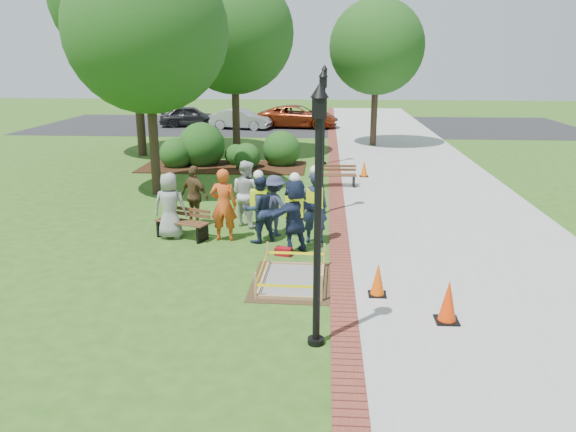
# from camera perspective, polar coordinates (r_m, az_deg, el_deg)

# --- Properties ---
(ground) EXTENTS (100.00, 100.00, 0.00)m
(ground) POSITION_cam_1_polar(r_m,az_deg,el_deg) (12.42, -2.69, -5.93)
(ground) COLOR #285116
(ground) RESTS_ON ground
(sidewalk) EXTENTS (6.00, 60.00, 0.02)m
(sidewalk) POSITION_cam_1_polar(r_m,az_deg,el_deg) (22.23, 13.24, 3.60)
(sidewalk) COLOR #9E9E99
(sidewalk) RESTS_ON ground
(brick_edging) EXTENTS (0.50, 60.00, 0.03)m
(brick_edging) POSITION_cam_1_polar(r_m,az_deg,el_deg) (21.93, 4.82, 3.82)
(brick_edging) COLOR maroon
(brick_edging) RESTS_ON ground
(mulch_bed) EXTENTS (7.00, 3.00, 0.05)m
(mulch_bed) POSITION_cam_1_polar(r_m,az_deg,el_deg) (24.28, -6.57, 4.98)
(mulch_bed) COLOR #381E0F
(mulch_bed) RESTS_ON ground
(parking_lot) EXTENTS (36.00, 12.00, 0.01)m
(parking_lot) POSITION_cam_1_polar(r_m,az_deg,el_deg) (38.74, 1.85, 9.19)
(parking_lot) COLOR black
(parking_lot) RESTS_ON ground
(wet_concrete_pad) EXTENTS (1.75, 2.34, 0.55)m
(wet_concrete_pad) POSITION_cam_1_polar(r_m,az_deg,el_deg) (11.93, 0.44, -5.64)
(wet_concrete_pad) COLOR #47331E
(wet_concrete_pad) RESTS_ON ground
(bench_near) EXTENTS (1.52, 0.97, 0.78)m
(bench_near) POSITION_cam_1_polar(r_m,az_deg,el_deg) (14.97, -10.67, -1.30)
(bench_near) COLOR brown
(bench_near) RESTS_ON ground
(bench_far) EXTENTS (1.45, 0.55, 0.77)m
(bench_far) POSITION_cam_1_polar(r_m,az_deg,el_deg) (20.56, 4.96, 3.65)
(bench_far) COLOR brown
(bench_far) RESTS_ON ground
(cone_front) EXTENTS (0.41, 0.41, 0.82)m
(cone_front) POSITION_cam_1_polar(r_m,az_deg,el_deg) (10.53, 15.95, -8.42)
(cone_front) COLOR black
(cone_front) RESTS_ON ground
(cone_back) EXTENTS (0.36, 0.36, 0.70)m
(cone_back) POSITION_cam_1_polar(r_m,az_deg,el_deg) (11.36, 9.11, -6.45)
(cone_back) COLOR black
(cone_back) RESTS_ON ground
(cone_far) EXTENTS (0.34, 0.34, 0.67)m
(cone_far) POSITION_cam_1_polar(r_m,az_deg,el_deg) (22.34, 7.74, 4.76)
(cone_far) COLOR black
(cone_far) RESTS_ON ground
(toolbox) EXTENTS (0.43, 0.31, 0.20)m
(toolbox) POSITION_cam_1_polar(r_m,az_deg,el_deg) (13.51, -0.48, -3.62)
(toolbox) COLOR maroon
(toolbox) RESTS_ON ground
(lamp_near) EXTENTS (0.28, 0.28, 4.26)m
(lamp_near) POSITION_cam_1_polar(r_m,az_deg,el_deg) (8.71, 3.07, 1.63)
(lamp_near) COLOR black
(lamp_near) RESTS_ON ground
(lamp_mid) EXTENTS (0.28, 0.28, 4.26)m
(lamp_mid) POSITION_cam_1_polar(r_m,az_deg,el_deg) (16.58, 3.51, 8.53)
(lamp_mid) COLOR black
(lamp_mid) RESTS_ON ground
(lamp_far) EXTENTS (0.28, 0.28, 4.26)m
(lamp_far) POSITION_cam_1_polar(r_m,az_deg,el_deg) (24.53, 3.67, 10.97)
(lamp_far) COLOR black
(lamp_far) RESTS_ON ground
(tree_left) EXTENTS (5.28, 5.28, 8.03)m
(tree_left) POSITION_cam_1_polar(r_m,az_deg,el_deg) (19.49, -14.17, 17.76)
(tree_left) COLOR #3D2D1E
(tree_left) RESTS_ON ground
(tree_back) EXTENTS (5.40, 5.40, 8.27)m
(tree_back) POSITION_cam_1_polar(r_m,az_deg,el_deg) (26.57, -5.52, 17.97)
(tree_back) COLOR #3D2D1E
(tree_back) RESTS_ON ground
(tree_right) EXTENTS (4.81, 4.81, 7.44)m
(tree_right) POSITION_cam_1_polar(r_m,az_deg,el_deg) (30.01, 9.01, 16.61)
(tree_right) COLOR #3D2D1E
(tree_right) RESTS_ON ground
(shrub_a) EXTENTS (1.37, 1.37, 1.37)m
(shrub_a) POSITION_cam_1_polar(r_m,az_deg,el_deg) (24.63, -11.26, 4.89)
(shrub_a) COLOR #154A16
(shrub_a) RESTS_ON ground
(shrub_b) EXTENTS (2.01, 2.01, 2.01)m
(shrub_b) POSITION_cam_1_polar(r_m,az_deg,el_deg) (24.95, -8.68, 5.15)
(shrub_b) COLOR #154A16
(shrub_b) RESTS_ON ground
(shrub_c) EXTENTS (1.17, 1.17, 1.17)m
(shrub_c) POSITION_cam_1_polar(r_m,az_deg,el_deg) (23.97, -4.21, 4.85)
(shrub_c) COLOR #154A16
(shrub_c) RESTS_ON ground
(shrub_d) EXTENTS (1.63, 1.63, 1.63)m
(shrub_d) POSITION_cam_1_polar(r_m,az_deg,el_deg) (24.59, -0.65, 5.18)
(shrub_d) COLOR #154A16
(shrub_d) RESTS_ON ground
(shrub_e) EXTENTS (0.98, 0.98, 0.98)m
(shrub_e) POSITION_cam_1_polar(r_m,az_deg,el_deg) (24.83, -5.28, 5.22)
(shrub_e) COLOR #154A16
(shrub_e) RESTS_ON ground
(casual_person_a) EXTENTS (0.57, 0.37, 1.74)m
(casual_person_a) POSITION_cam_1_polar(r_m,az_deg,el_deg) (14.89, -11.91, 1.02)
(casual_person_a) COLOR gray
(casual_person_a) RESTS_ON ground
(casual_person_b) EXTENTS (0.61, 0.40, 1.89)m
(casual_person_b) POSITION_cam_1_polar(r_m,az_deg,el_deg) (14.46, -6.57, 1.12)
(casual_person_b) COLOR #CD4818
(casual_person_b) RESTS_ON ground
(casual_person_c) EXTENTS (0.70, 0.66, 1.86)m
(casual_person_c) POSITION_cam_1_polar(r_m,az_deg,el_deg) (15.67, -4.26, 2.29)
(casual_person_c) COLOR silver
(casual_person_c) RESTS_ON ground
(casual_person_d) EXTENTS (0.65, 0.59, 1.71)m
(casual_person_d) POSITION_cam_1_polar(r_m,az_deg,el_deg) (15.87, -9.44, 2.02)
(casual_person_d) COLOR brown
(casual_person_d) RESTS_ON ground
(casual_person_e) EXTENTS (0.62, 0.56, 1.62)m
(casual_person_e) POSITION_cam_1_polar(r_m,az_deg,el_deg) (14.83, -1.35, 1.07)
(casual_person_e) COLOR #2B314C
(casual_person_e) RESTS_ON ground
(hivis_worker_a) EXTENTS (0.69, 0.66, 1.98)m
(hivis_worker_a) POSITION_cam_1_polar(r_m,az_deg,el_deg) (13.47, 0.67, 0.25)
(hivis_worker_a) COLOR #1D204B
(hivis_worker_a) RESTS_ON ground
(hivis_worker_b) EXTENTS (0.65, 0.47, 2.01)m
(hivis_worker_b) POSITION_cam_1_polar(r_m,az_deg,el_deg) (14.21, 2.70, 1.13)
(hivis_worker_b) COLOR #1C2149
(hivis_worker_b) RESTS_ON ground
(hivis_worker_c) EXTENTS (0.66, 0.60, 1.88)m
(hivis_worker_c) POSITION_cam_1_polar(r_m,az_deg,el_deg) (14.26, -2.98, 0.94)
(hivis_worker_c) COLOR #171F3D
(hivis_worker_c) RESTS_ON ground
(parked_car_a) EXTENTS (3.01, 4.98, 1.52)m
(parked_car_a) POSITION_cam_1_polar(r_m,az_deg,el_deg) (38.70, -9.83, 8.95)
(parked_car_a) COLOR #2B2A2D
(parked_car_a) RESTS_ON ground
(parked_car_b) EXTENTS (2.73, 4.61, 1.41)m
(parked_car_b) POSITION_cam_1_polar(r_m,az_deg,el_deg) (36.88, -4.78, 8.78)
(parked_car_b) COLOR #A6A7AB
(parked_car_b) RESTS_ON ground
(parked_car_c) EXTENTS (2.67, 5.08, 1.59)m
(parked_car_c) POSITION_cam_1_polar(r_m,az_deg,el_deg) (37.56, 1.03, 8.97)
(parked_car_c) COLOR maroon
(parked_car_c) RESTS_ON ground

